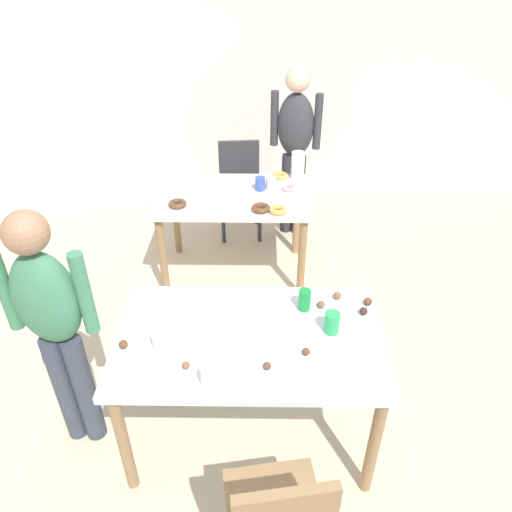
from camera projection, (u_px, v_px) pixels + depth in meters
ground_plane at (271, 420)px, 2.86m from camera, size 6.40×6.40×0.00m
wall_back at (269, 71)px, 4.80m from camera, size 6.40×0.10×2.60m
dining_table_near at (249, 349)px, 2.44m from camera, size 1.35×0.81×0.75m
dining_table_far at (233, 205)px, 3.78m from camera, size 1.20×0.77×0.75m
chair_far_table at (240, 183)px, 4.48m from camera, size 0.43×0.43×0.87m
person_girl_near at (53, 319)px, 2.31m from camera, size 0.45×0.22×1.47m
person_adult_far at (295, 139)px, 4.20m from camera, size 0.45×0.27×1.56m
mixing_bowl at (174, 338)px, 2.32m from camera, size 0.21×0.21×0.08m
soda_can at (304, 300)px, 2.53m from camera, size 0.07×0.07×0.12m
fork_near at (143, 328)px, 2.44m from camera, size 0.17×0.02×0.01m
cup_near_0 at (332, 323)px, 2.39m from camera, size 0.08×0.08×0.12m
cup_near_1 at (210, 376)px, 2.10m from camera, size 0.08×0.08×0.10m
cake_ball_0 at (368, 301)px, 2.58m from camera, size 0.04×0.04×0.04m
cake_ball_1 at (267, 366)px, 2.20m from camera, size 0.04×0.04×0.04m
cake_ball_2 at (337, 296)px, 2.63m from camera, size 0.04×0.04×0.04m
cake_ball_3 at (306, 352)px, 2.28m from camera, size 0.04×0.04×0.04m
cake_ball_4 at (186, 365)px, 2.20m from camera, size 0.04×0.04×0.04m
cake_ball_5 at (321, 304)px, 2.57m from camera, size 0.04×0.04×0.04m
cake_ball_6 at (123, 344)px, 2.31m from camera, size 0.04×0.04×0.04m
cake_ball_7 at (363, 311)px, 2.52m from camera, size 0.04×0.04×0.04m
pitcher_far at (298, 165)px, 3.92m from camera, size 0.11×0.11×0.22m
cup_far_0 at (260, 184)px, 3.75m from camera, size 0.08×0.08×0.11m
cup_far_1 at (271, 183)px, 3.77m from camera, size 0.08×0.08×0.10m
donut_far_0 at (280, 176)px, 3.97m from camera, size 0.13×0.13×0.04m
donut_far_1 at (278, 210)px, 3.46m from camera, size 0.13×0.13×0.04m
donut_far_2 at (289, 188)px, 3.78m from camera, size 0.11×0.11×0.03m
donut_far_3 at (261, 208)px, 3.48m from camera, size 0.14×0.14×0.04m
donut_far_4 at (177, 204)px, 3.54m from camera, size 0.14×0.14×0.04m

